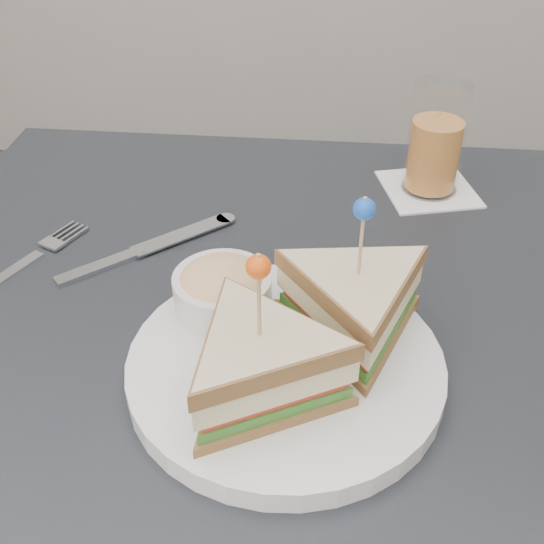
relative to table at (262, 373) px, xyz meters
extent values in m
cube|color=black|center=(0.00, 0.00, 0.06)|extent=(0.80, 0.80, 0.03)
cylinder|color=black|center=(-0.35, 0.35, -0.31)|extent=(0.04, 0.04, 0.72)
cylinder|color=black|center=(0.35, 0.35, -0.31)|extent=(0.04, 0.04, 0.72)
cylinder|color=silver|center=(0.03, -0.08, 0.08)|extent=(0.29, 0.29, 0.02)
cylinder|color=silver|center=(0.03, -0.08, 0.10)|extent=(0.29, 0.29, 0.01)
cylinder|color=tan|center=(0.01, -0.12, 0.20)|extent=(0.00, 0.00, 0.09)
sphere|color=#E44D0E|center=(0.01, -0.12, 0.23)|extent=(0.02, 0.02, 0.02)
cylinder|color=tan|center=(0.09, -0.04, 0.20)|extent=(0.00, 0.00, 0.09)
sphere|color=#1849B4|center=(0.09, -0.04, 0.23)|extent=(0.02, 0.02, 0.02)
cylinder|color=silver|center=(-0.03, -0.01, 0.11)|extent=(0.10, 0.10, 0.04)
ellipsoid|color=#E0B772|center=(-0.03, -0.01, 0.13)|extent=(0.09, 0.09, 0.04)
cube|color=white|center=(-0.25, 0.10, 0.08)|extent=(0.03, 0.03, 0.00)
cube|color=silver|center=(-0.18, 0.06, 0.08)|extent=(0.09, 0.08, 0.01)
cube|color=silver|center=(-0.11, 0.13, 0.08)|extent=(0.11, 0.10, 0.00)
cylinder|color=silver|center=(-0.06, 0.17, 0.08)|extent=(0.03, 0.03, 0.00)
cube|color=white|center=(0.19, 0.27, 0.08)|extent=(0.14, 0.14, 0.00)
cylinder|color=#CA7C39|center=(0.19, 0.27, 0.13)|extent=(0.08, 0.08, 0.09)
cylinder|color=white|center=(0.19, 0.27, 0.15)|extent=(0.09, 0.09, 0.14)
cube|color=white|center=(0.19, 0.28, 0.17)|extent=(0.02, 0.02, 0.02)
cube|color=white|center=(0.18, 0.26, 0.16)|extent=(0.02, 0.02, 0.02)
camera|label=1|loc=(0.06, -0.51, 0.52)|focal=45.00mm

